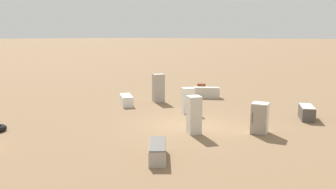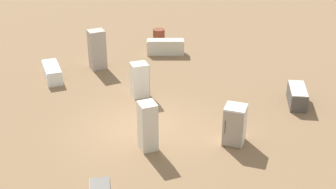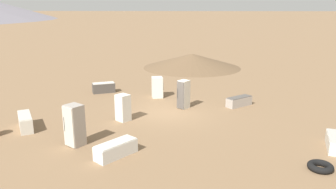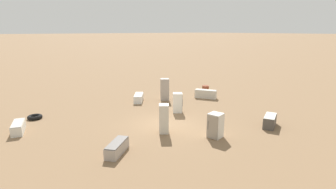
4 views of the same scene
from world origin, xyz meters
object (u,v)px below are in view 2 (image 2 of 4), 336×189
Objects in this scene: discarded_fridge_4 at (97,49)px; discarded_fridge_2 at (166,47)px; discarded_fridge_1 at (52,72)px; rusty_barrel at (159,36)px; discarded_fridge_3 at (140,80)px; discarded_fridge_6 at (297,96)px; discarded_fridge_5 at (235,125)px; discarded_fridge_7 at (148,126)px.

discarded_fridge_2 is at bearing 4.93° from discarded_fridge_4.
discarded_fridge_1 is 6.77m from rusty_barrel.
discarded_fridge_2 is at bearing 148.45° from discarded_fridge_3.
discarded_fridge_3 is at bearing -78.94° from discarded_fridge_4.
discarded_fridge_3 is (1.71, -4.73, 0.36)m from discarded_fridge_2.
discarded_fridge_4 is 4.56m from rusty_barrel.
discarded_fridge_3 reaches higher than discarded_fridge_1.
discarded_fridge_4 is (-1.78, -3.31, 0.57)m from discarded_fridge_2.
discarded_fridge_3 reaches higher than discarded_fridge_6.
discarded_fridge_2 reaches higher than discarded_fridge_6.
discarded_fridge_3 is 5.13m from discarded_fridge_5.
discarded_fridge_4 is 8.88m from discarded_fridge_5.
discarded_fridge_3 is 1.86× the size of rusty_barrel.
rusty_barrel is (1.56, 6.59, 0.08)m from discarded_fridge_1.
discarded_fridge_6 reaches higher than discarded_fridge_1.
discarded_fridge_1 is at bearing 106.69° from discarded_fridge_7.
discarded_fridge_7 reaches higher than discarded_fridge_6.
discarded_fridge_4 is (-3.49, 1.42, 0.21)m from discarded_fridge_3.
rusty_barrel is (-1.18, 1.18, 0.02)m from discarded_fridge_2.
rusty_barrel is at bearing 67.47° from discarded_fridge_7.
discarded_fridge_2 is 1.13× the size of discarded_fridge_6.
discarded_fridge_5 is 3.05m from discarded_fridge_7.
discarded_fridge_1 is 7.50m from discarded_fridge_7.
rusty_barrel is at bearing -55.75° from discarded_fridge_5.
discarded_fridge_4 reaches higher than discarded_fridge_2.
discarded_fridge_2 is at bearing -39.30° from discarded_fridge_6.
discarded_fridge_3 is 6.53m from discarded_fridge_6.
discarded_fridge_3 is 3.77m from discarded_fridge_4.
rusty_barrel is at bearing 154.64° from discarded_fridge_3.
discarded_fridge_1 is 1.10× the size of discarded_fridge_6.
discarded_fridge_5 is (8.45, -2.73, -0.24)m from discarded_fridge_4.
discarded_fridge_7 is 10.65m from rusty_barrel.
discarded_fridge_1 is at bearing -6.43° from discarded_fridge_6.
discarded_fridge_2 is at bearing -55.31° from discarded_fridge_5.
discarded_fridge_1 is at bearing 121.14° from discarded_fridge_2.
discarded_fridge_4 reaches higher than discarded_fridge_1.
discarded_fridge_6 is 9.34m from rusty_barrel.
discarded_fridge_5 is 0.81× the size of discarded_fridge_7.
discarded_fridge_6 is 6.86m from discarded_fridge_7.
discarded_fridge_7 is at bearing -94.16° from discarded_fridge_4.
discarded_fridge_5 is 4.20m from discarded_fridge_6.
discarded_fridge_2 is at bearing -44.95° from rusty_barrel.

